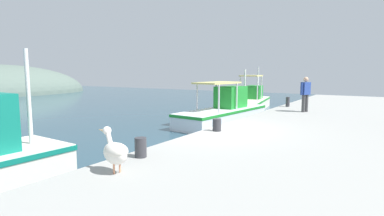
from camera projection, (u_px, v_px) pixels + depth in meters
The scene contains 8 objects.
distant_hill_second at pixel (12, 90), 44.43m from camera, with size 20.76×9.07×5.81m, color #596B60.
fishing_boat_third at pixel (224, 111), 15.53m from camera, with size 6.37×2.34×2.80m.
fishing_boat_fourth at pixel (253, 101), 21.54m from camera, with size 6.33×2.81×3.05m.
pelican at pixel (115, 151), 5.46m from camera, with size 0.48×0.97×0.82m.
fisherman_standing at pixel (305, 93), 13.86m from camera, with size 0.56×0.40×1.62m.
mooring_bollard_nearest at pixel (141, 147), 6.48m from camera, with size 0.25×0.25×0.43m, color #333338.
mooring_bollard_second at pixel (217, 125), 9.40m from camera, with size 0.27×0.27×0.39m, color #333338.
mooring_bollard_third at pixel (288, 102), 16.09m from camera, with size 0.20×0.20×0.52m, color #333338.
Camera 1 is at (-8.51, -4.81, 2.62)m, focal length 28.21 mm.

